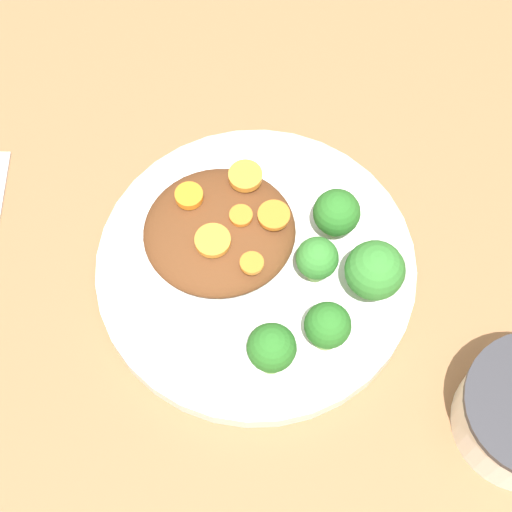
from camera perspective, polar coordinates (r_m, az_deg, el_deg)
name	(u,v)px	position (r m, az deg, el deg)	size (l,w,h in m)	color
ground_plane	(256,273)	(0.69, 0.00, -1.14)	(4.00, 4.00, 0.00)	#8C603D
plate	(256,267)	(0.68, 0.00, -0.75)	(0.25, 0.25, 0.02)	silver
stew_mound	(219,231)	(0.67, -2.45, 1.65)	(0.12, 0.11, 0.03)	#5B3319
broccoli_floret_0	(272,349)	(0.62, 1.08, -6.22)	(0.04, 0.04, 0.05)	#759E51
broccoli_floret_1	(327,327)	(0.63, 4.78, -4.71)	(0.04, 0.04, 0.05)	#759E51
broccoli_floret_2	(375,271)	(0.64, 7.92, -1.01)	(0.05, 0.05, 0.06)	#759E51
broccoli_floret_3	(337,213)	(0.67, 5.40, 2.86)	(0.04, 0.04, 0.05)	#7FA85B
broccoli_floret_4	(317,259)	(0.65, 4.09, -0.22)	(0.03, 0.03, 0.05)	#759E51
carrot_slice_0	(213,241)	(0.65, -2.90, 1.03)	(0.03, 0.03, 0.01)	orange
carrot_slice_1	(240,177)	(0.67, -1.04, 5.32)	(0.03, 0.03, 0.01)	orange
carrot_slice_2	(274,215)	(0.66, 1.19, 2.73)	(0.03, 0.03, 0.00)	orange
carrot_slice_3	(252,263)	(0.64, -0.28, -0.48)	(0.02, 0.02, 0.00)	orange
carrot_slice_4	(189,196)	(0.67, -4.49, 4.02)	(0.02, 0.02, 0.01)	orange
carrot_slice_5	(241,216)	(0.66, -1.01, 2.71)	(0.02, 0.02, 0.00)	orange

